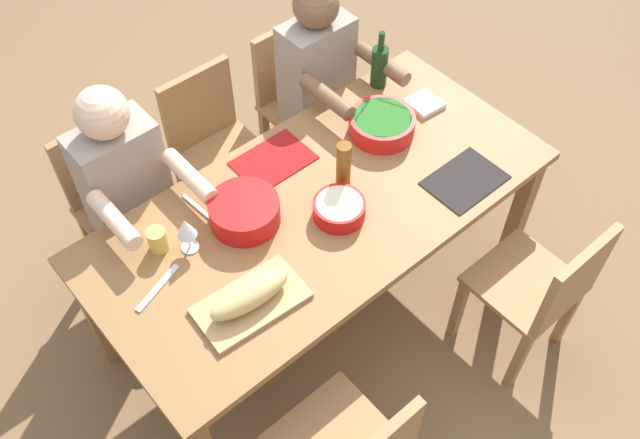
{
  "coord_description": "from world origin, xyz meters",
  "views": [
    {
      "loc": [
        1.19,
        1.38,
        2.89
      ],
      "look_at": [
        0.0,
        0.0,
        0.63
      ],
      "focal_mm": 39.21,
      "sensor_mm": 36.0,
      "label": 1
    }
  ],
  "objects_px": {
    "diner_near_right": "(130,189)",
    "cup_near_right": "(158,240)",
    "chair_near_left": "(299,95)",
    "serving_bowl_greens": "(382,124)",
    "serving_bowl_fruit": "(244,211)",
    "wine_bottle": "(379,66)",
    "cutting_board": "(251,303)",
    "chair_far_left": "(543,289)",
    "napkin_stack": "(425,103)",
    "bread_loaf": "(250,294)",
    "chair_near_right": "(119,197)",
    "chair_near_center": "(215,143)",
    "serving_bowl_pasta": "(339,208)",
    "diner_near_left": "(322,81)",
    "wine_glass": "(186,229)",
    "beer_bottle": "(344,165)",
    "dining_table": "(320,215)"
  },
  "relations": [
    {
      "from": "serving_bowl_fruit",
      "to": "cutting_board",
      "type": "height_order",
      "value": "serving_bowl_fruit"
    },
    {
      "from": "diner_near_right",
      "to": "serving_bowl_fruit",
      "type": "relative_size",
      "value": 4.31
    },
    {
      "from": "chair_near_right",
      "to": "napkin_stack",
      "type": "distance_m",
      "value": 1.45
    },
    {
      "from": "chair_far_left",
      "to": "bread_loaf",
      "type": "relative_size",
      "value": 2.66
    },
    {
      "from": "chair_near_left",
      "to": "chair_near_right",
      "type": "relative_size",
      "value": 1.0
    },
    {
      "from": "wine_bottle",
      "to": "bread_loaf",
      "type": "bearing_deg",
      "value": 25.93
    },
    {
      "from": "serving_bowl_pasta",
      "to": "wine_glass",
      "type": "xyz_separation_m",
      "value": [
        0.54,
        -0.25,
        0.07
      ]
    },
    {
      "from": "cutting_board",
      "to": "bread_loaf",
      "type": "relative_size",
      "value": 1.25
    },
    {
      "from": "diner_near_right",
      "to": "cup_near_right",
      "type": "relative_size",
      "value": 12.11
    },
    {
      "from": "serving_bowl_greens",
      "to": "bread_loaf",
      "type": "xyz_separation_m",
      "value": [
        0.97,
        0.33,
        0.01
      ]
    },
    {
      "from": "chair_near_left",
      "to": "cutting_board",
      "type": "height_order",
      "value": "chair_near_left"
    },
    {
      "from": "dining_table",
      "to": "beer_bottle",
      "type": "relative_size",
      "value": 8.77
    },
    {
      "from": "dining_table",
      "to": "serving_bowl_fruit",
      "type": "distance_m",
      "value": 0.34
    },
    {
      "from": "chair_near_center",
      "to": "serving_bowl_greens",
      "type": "relative_size",
      "value": 2.95
    },
    {
      "from": "wine_bottle",
      "to": "wine_glass",
      "type": "height_order",
      "value": "wine_bottle"
    },
    {
      "from": "serving_bowl_fruit",
      "to": "wine_bottle",
      "type": "height_order",
      "value": "wine_bottle"
    },
    {
      "from": "chair_far_left",
      "to": "napkin_stack",
      "type": "distance_m",
      "value": 0.97
    },
    {
      "from": "chair_near_right",
      "to": "cup_near_right",
      "type": "distance_m",
      "value": 0.64
    },
    {
      "from": "chair_near_center",
      "to": "serving_bowl_pasta",
      "type": "height_order",
      "value": "chair_near_center"
    },
    {
      "from": "chair_near_left",
      "to": "bread_loaf",
      "type": "xyz_separation_m",
      "value": [
        1.03,
        0.99,
        0.32
      ]
    },
    {
      "from": "chair_near_right",
      "to": "wine_glass",
      "type": "relative_size",
      "value": 5.12
    },
    {
      "from": "chair_near_center",
      "to": "bread_loaf",
      "type": "height_order",
      "value": "same"
    },
    {
      "from": "chair_near_left",
      "to": "serving_bowl_greens",
      "type": "height_order",
      "value": "chair_near_left"
    },
    {
      "from": "chair_near_center",
      "to": "beer_bottle",
      "type": "xyz_separation_m",
      "value": [
        -0.14,
        0.77,
        0.37
      ]
    },
    {
      "from": "diner_near_left",
      "to": "diner_near_right",
      "type": "height_order",
      "value": "same"
    },
    {
      "from": "chair_near_left",
      "to": "wine_bottle",
      "type": "xyz_separation_m",
      "value": [
        -0.15,
        0.41,
        0.37
      ]
    },
    {
      "from": "diner_near_left",
      "to": "serving_bowl_fruit",
      "type": "height_order",
      "value": "diner_near_left"
    },
    {
      "from": "dining_table",
      "to": "chair_near_left",
      "type": "distance_m",
      "value": 0.96
    },
    {
      "from": "wine_bottle",
      "to": "cup_near_right",
      "type": "bearing_deg",
      "value": 6.33
    },
    {
      "from": "beer_bottle",
      "to": "diner_near_right",
      "type": "bearing_deg",
      "value": -41.28
    },
    {
      "from": "diner_near_right",
      "to": "serving_bowl_pasta",
      "type": "height_order",
      "value": "diner_near_right"
    },
    {
      "from": "serving_bowl_greens",
      "to": "cup_near_right",
      "type": "distance_m",
      "value": 1.08
    },
    {
      "from": "wine_glass",
      "to": "diner_near_right",
      "type": "bearing_deg",
      "value": -89.15
    },
    {
      "from": "chair_far_left",
      "to": "serving_bowl_pasta",
      "type": "xyz_separation_m",
      "value": [
        0.52,
        -0.69,
        0.3
      ]
    },
    {
      "from": "chair_near_right",
      "to": "wine_bottle",
      "type": "xyz_separation_m",
      "value": [
        -1.21,
        0.41,
        0.37
      ]
    },
    {
      "from": "serving_bowl_greens",
      "to": "cutting_board",
      "type": "relative_size",
      "value": 0.72
    },
    {
      "from": "diner_near_right",
      "to": "napkin_stack",
      "type": "relative_size",
      "value": 8.57
    },
    {
      "from": "diner_near_right",
      "to": "cutting_board",
      "type": "relative_size",
      "value": 3.0
    },
    {
      "from": "chair_near_right",
      "to": "serving_bowl_greens",
      "type": "height_order",
      "value": "chair_near_right"
    },
    {
      "from": "chair_near_left",
      "to": "cup_near_right",
      "type": "height_order",
      "value": "chair_near_left"
    },
    {
      "from": "serving_bowl_pasta",
      "to": "wine_bottle",
      "type": "xyz_separation_m",
      "value": [
        -0.66,
        -0.47,
        0.07
      ]
    },
    {
      "from": "chair_near_center",
      "to": "diner_near_right",
      "type": "height_order",
      "value": "diner_near_right"
    },
    {
      "from": "bread_loaf",
      "to": "chair_near_right",
      "type": "bearing_deg",
      "value": -88.33
    },
    {
      "from": "chair_near_right",
      "to": "serving_bowl_greens",
      "type": "relative_size",
      "value": 2.95
    },
    {
      "from": "diner_near_right",
      "to": "wine_bottle",
      "type": "bearing_deg",
      "value": 169.25
    },
    {
      "from": "diner_near_right",
      "to": "beer_bottle",
      "type": "bearing_deg",
      "value": 138.72
    },
    {
      "from": "chair_far_left",
      "to": "chair_near_left",
      "type": "relative_size",
      "value": 1.0
    },
    {
      "from": "chair_far_left",
      "to": "chair_near_right",
      "type": "relative_size",
      "value": 1.0
    },
    {
      "from": "chair_near_right",
      "to": "serving_bowl_fruit",
      "type": "xyz_separation_m",
      "value": [
        -0.25,
        0.66,
        0.32
      ]
    },
    {
      "from": "dining_table",
      "to": "chair_near_right",
      "type": "relative_size",
      "value": 2.27
    }
  ]
}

